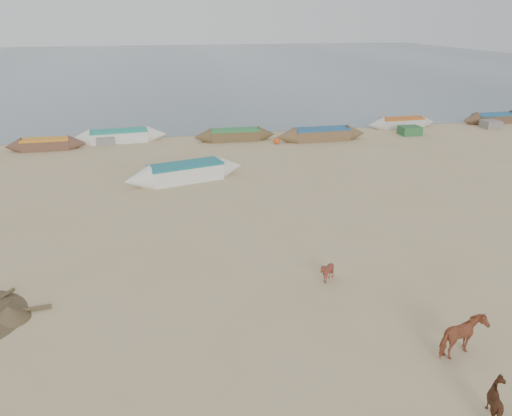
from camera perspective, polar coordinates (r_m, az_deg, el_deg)
The scene contains 8 objects.
ground at distance 17.43m, azimuth 2.85°, elevation -7.74°, with size 140.00×140.00×0.00m, color tan.
sea at distance 97.14m, azimuth -10.32°, elevation 15.94°, with size 160.00×160.00×0.00m, color slate.
cow_adult at distance 14.50m, azimuth 22.53°, elevation -13.46°, with size 0.62×1.36×1.15m, color #985132.
calf_front at distance 17.04m, azimuth 8.10°, elevation -7.21°, with size 0.61×0.69×0.76m, color maroon.
calf_right at distance 12.97m, azimuth 26.18°, elevation -19.43°, with size 0.88×0.75×0.88m, color #57311C.
near_canoe at distance 27.28m, azimuth -8.04°, elevation 4.08°, with size 6.70×1.39×0.96m, color white, non-canonical shape.
waterline_canoes at distance 35.88m, azimuth -7.93°, elevation 8.12°, with size 57.39×4.26×0.90m.
beach_clutter at distance 35.70m, azimuth 1.33°, elevation 8.06°, with size 44.11×4.18×0.64m.
Camera 1 is at (-4.10, -14.69, 8.44)m, focal length 35.00 mm.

